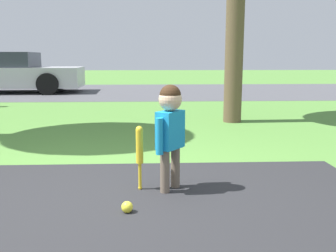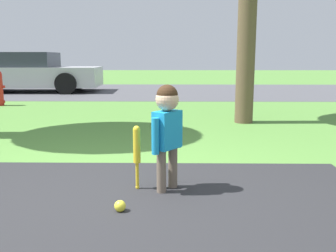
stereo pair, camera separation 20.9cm
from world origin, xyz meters
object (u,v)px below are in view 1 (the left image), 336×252
Objects in this scene: baseball_bat at (140,149)px; parked_car at (6,73)px; child at (170,123)px; sports_ball at (127,207)px.

parked_car reaches higher than baseball_bat.
sports_ball is (-0.33, -0.45, -0.53)m from child.
parked_car is (-4.34, 9.46, 0.56)m from sports_ball.
baseball_bat is at bearing 80.48° from sports_ball.
child is at bearing -65.36° from parked_car.
baseball_bat is 0.12× the size of parked_car.
parked_car is at bearing 116.18° from baseball_bat.
child is 0.33m from baseball_bat.
child is at bearing 53.91° from sports_ball.
baseball_bat is at bearing -66.59° from parked_car.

